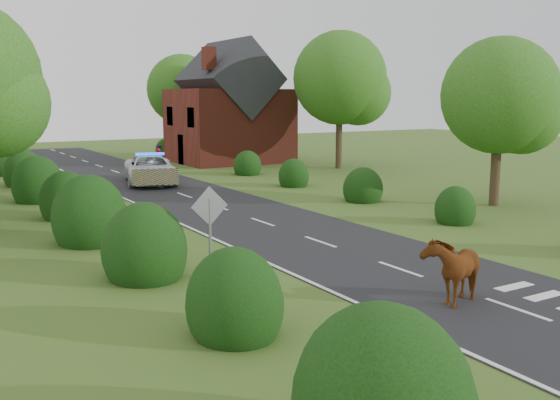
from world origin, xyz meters
TOP-DOWN VIEW (x-y plane):
  - ground at (0.00, 0.00)m, footprint 120.00×120.00m
  - road at (0.00, 15.00)m, footprint 6.00×70.00m
  - road_markings at (-1.60, 12.93)m, footprint 4.96×70.00m
  - hedgerow_left at (-6.51, 11.69)m, footprint 2.75×50.41m
  - hedgerow_right at (6.60, 11.21)m, footprint 2.10×45.78m
  - tree_right_a at (11.23, 5.87)m, footprint 5.33×5.20m
  - tree_right_b at (14.29, 21.84)m, footprint 6.56×6.40m
  - tree_right_c at (9.27, 37.85)m, footprint 6.15×6.00m
  - road_sign at (-5.00, 2.00)m, footprint 1.06×0.08m
  - house at (9.49, 30.00)m, footprint 8.00×7.40m
  - cow at (-0.83, -2.76)m, footprint 2.20×1.67m
  - police_van at (0.09, 21.22)m, footprint 4.02×6.31m
  - pedestrian_red at (2.48, 26.48)m, footprint 0.68×0.62m
  - pedestrian_purple at (3.49, 29.11)m, footprint 0.96×0.95m

SIDE VIEW (x-z plane):
  - ground at x=0.00m, z-range 0.00..0.00m
  - road at x=0.00m, z-range 0.00..0.02m
  - road_markings at x=-1.60m, z-range 0.02..0.03m
  - hedgerow_right at x=6.60m, z-range -0.50..1.60m
  - cow at x=-0.83m, z-range 0.00..1.39m
  - hedgerow_left at x=-6.51m, z-range -0.75..2.25m
  - pedestrian_purple at x=3.49m, z-range 0.00..1.56m
  - pedestrian_red at x=2.48m, z-range 0.00..1.56m
  - police_van at x=0.09m, z-range -0.07..1.69m
  - road_sign at x=-5.00m, z-range 0.39..2.92m
  - house at x=9.49m, z-range -0.80..8.37m
  - tree_right_a at x=11.23m, z-range 0.96..8.52m
  - tree_right_c at x=9.27m, z-range 1.05..9.63m
  - tree_right_b at x=14.29m, z-range 1.24..10.64m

